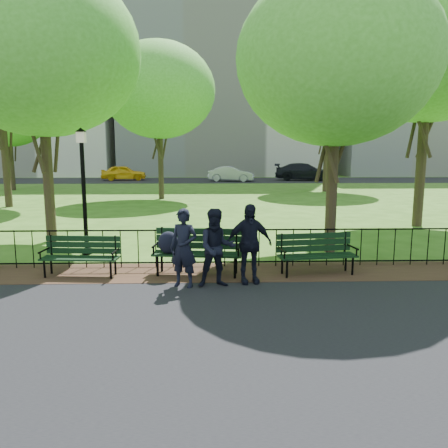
{
  "coord_description": "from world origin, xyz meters",
  "views": [
    {
      "loc": [
        0.26,
        -7.9,
        2.63
      ],
      "look_at": [
        0.57,
        1.5,
        1.1
      ],
      "focal_mm": 35.0,
      "sensor_mm": 36.0,
      "label": 1
    }
  ],
  "objects_px": {
    "tree_near_w": "(40,51)",
    "person_mid": "(217,248)",
    "sedan_dark": "(305,172)",
    "tree_far_c": "(159,90)",
    "park_bench_right_a": "(316,249)",
    "tree_far_e": "(328,91)",
    "sedan_silver": "(231,174)",
    "tree_mid_e": "(430,37)",
    "tree_far_w": "(8,112)",
    "person_left": "(184,248)",
    "park_bench_main": "(185,245)",
    "park_bench_left_a": "(81,252)",
    "tree_near_e": "(337,60)",
    "taxi": "(124,173)",
    "person_right": "(249,244)",
    "lamppost": "(84,187)"
  },
  "relations": [
    {
      "from": "sedan_silver",
      "to": "sedan_dark",
      "type": "bearing_deg",
      "value": -70.46
    },
    {
      "from": "park_bench_right_a",
      "to": "person_mid",
      "type": "xyz_separation_m",
      "value": [
        -2.18,
        -0.88,
        0.24
      ]
    },
    {
      "from": "park_bench_right_a",
      "to": "tree_near_e",
      "type": "relative_size",
      "value": 0.25
    },
    {
      "from": "park_bench_left_a",
      "to": "person_mid",
      "type": "bearing_deg",
      "value": -12.62
    },
    {
      "from": "sedan_silver",
      "to": "sedan_dark",
      "type": "xyz_separation_m",
      "value": [
        7.21,
        1.25,
        0.13
      ]
    },
    {
      "from": "lamppost",
      "to": "tree_mid_e",
      "type": "xyz_separation_m",
      "value": [
        10.81,
        4.14,
        4.77
      ]
    },
    {
      "from": "person_mid",
      "to": "tree_mid_e",
      "type": "bearing_deg",
      "value": 35.46
    },
    {
      "from": "person_mid",
      "to": "sedan_silver",
      "type": "relative_size",
      "value": 0.36
    },
    {
      "from": "tree_mid_e",
      "to": "park_bench_right_a",
      "type": "bearing_deg",
      "value": -130.03
    },
    {
      "from": "tree_far_e",
      "to": "person_right",
      "type": "relative_size",
      "value": 6.02
    },
    {
      "from": "park_bench_right_a",
      "to": "person_mid",
      "type": "bearing_deg",
      "value": -165.83
    },
    {
      "from": "tree_far_w",
      "to": "tree_near_e",
      "type": "bearing_deg",
      "value": -49.69
    },
    {
      "from": "tree_near_e",
      "to": "park_bench_main",
      "type": "bearing_deg",
      "value": -149.68
    },
    {
      "from": "tree_far_e",
      "to": "person_mid",
      "type": "xyz_separation_m",
      "value": [
        -7.87,
        -21.78,
        -6.0
      ]
    },
    {
      "from": "lamppost",
      "to": "person_mid",
      "type": "relative_size",
      "value": 2.1
    },
    {
      "from": "tree_far_e",
      "to": "sedan_silver",
      "type": "bearing_deg",
      "value": 118.83
    },
    {
      "from": "person_right",
      "to": "sedan_dark",
      "type": "relative_size",
      "value": 0.28
    },
    {
      "from": "lamppost",
      "to": "park_bench_right_a",
      "type": "bearing_deg",
      "value": -20.65
    },
    {
      "from": "park_bench_right_a",
      "to": "taxi",
      "type": "distance_m",
      "value": 35.49
    },
    {
      "from": "tree_near_w",
      "to": "person_mid",
      "type": "xyz_separation_m",
      "value": [
        4.91,
        -4.72,
        -4.7
      ]
    },
    {
      "from": "person_left",
      "to": "person_mid",
      "type": "distance_m",
      "value": 0.65
    },
    {
      "from": "tree_near_e",
      "to": "tree_far_c",
      "type": "xyz_separation_m",
      "value": [
        -6.05,
        13.99,
        1.14
      ]
    },
    {
      "from": "sedan_silver",
      "to": "lamppost",
      "type": "bearing_deg",
      "value": 179.67
    },
    {
      "from": "person_left",
      "to": "tree_mid_e",
      "type": "bearing_deg",
      "value": 62.0
    },
    {
      "from": "tree_far_e",
      "to": "person_left",
      "type": "distance_m",
      "value": 24.12
    },
    {
      "from": "tree_far_c",
      "to": "person_right",
      "type": "distance_m",
      "value": 18.01
    },
    {
      "from": "park_bench_right_a",
      "to": "person_right",
      "type": "height_order",
      "value": "person_right"
    },
    {
      "from": "tree_near_e",
      "to": "taxi",
      "type": "bearing_deg",
      "value": 110.2
    },
    {
      "from": "lamppost",
      "to": "sedan_dark",
      "type": "height_order",
      "value": "lamppost"
    },
    {
      "from": "sedan_dark",
      "to": "lamppost",
      "type": "bearing_deg",
      "value": 170.71
    },
    {
      "from": "park_bench_main",
      "to": "park_bench_left_a",
      "type": "distance_m",
      "value": 2.24
    },
    {
      "from": "person_left",
      "to": "taxi",
      "type": "bearing_deg",
      "value": 123.52
    },
    {
      "from": "tree_far_e",
      "to": "person_left",
      "type": "bearing_deg",
      "value": -111.38
    },
    {
      "from": "sedan_dark",
      "to": "tree_far_c",
      "type": "bearing_deg",
      "value": 157.11
    },
    {
      "from": "person_left",
      "to": "tree_far_w",
      "type": "bearing_deg",
      "value": 140.79
    },
    {
      "from": "tree_mid_e",
      "to": "person_right",
      "type": "xyz_separation_m",
      "value": [
        -6.78,
        -6.89,
        -5.73
      ]
    },
    {
      "from": "park_bench_right_a",
      "to": "person_left",
      "type": "bearing_deg",
      "value": -171.01
    },
    {
      "from": "park_bench_main",
      "to": "tree_far_c",
      "type": "bearing_deg",
      "value": 105.43
    },
    {
      "from": "person_left",
      "to": "park_bench_main",
      "type": "bearing_deg",
      "value": 112.14
    },
    {
      "from": "park_bench_main",
      "to": "tree_far_c",
      "type": "distance_m",
      "value": 17.23
    },
    {
      "from": "lamppost",
      "to": "tree_far_e",
      "type": "distance_m",
      "value": 22.48
    },
    {
      "from": "tree_far_w",
      "to": "person_mid",
      "type": "height_order",
      "value": "tree_far_w"
    },
    {
      "from": "taxi",
      "to": "park_bench_main",
      "type": "bearing_deg",
      "value": -174.75
    },
    {
      "from": "park_bench_right_a",
      "to": "person_mid",
      "type": "distance_m",
      "value": 2.36
    },
    {
      "from": "sedan_silver",
      "to": "tree_near_e",
      "type": "bearing_deg",
      "value": -167.92
    },
    {
      "from": "tree_near_e",
      "to": "sedan_dark",
      "type": "xyz_separation_m",
      "value": [
        5.99,
        30.83,
        -4.12
      ]
    },
    {
      "from": "sedan_silver",
      "to": "person_right",
      "type": "bearing_deg",
      "value": -172.45
    },
    {
      "from": "tree_mid_e",
      "to": "sedan_dark",
      "type": "height_order",
      "value": "tree_mid_e"
    },
    {
      "from": "tree_mid_e",
      "to": "tree_far_w",
      "type": "relative_size",
      "value": 1.2
    },
    {
      "from": "tree_far_c",
      "to": "person_right",
      "type": "bearing_deg",
      "value": -77.92
    }
  ]
}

